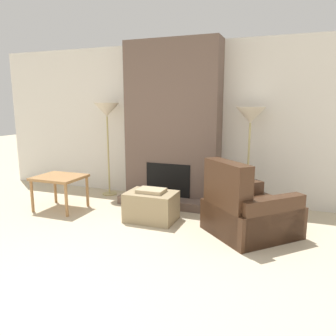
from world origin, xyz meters
TOP-DOWN VIEW (x-y plane):
  - ground_plane at (0.00, 0.00)m, footprint 24.00×24.00m
  - wall_back at (0.00, 3.38)m, footprint 7.15×0.06m
  - fireplace at (0.00, 3.12)m, footprint 1.55×0.76m
  - ottoman at (0.06, 2.08)m, footprint 0.68×0.49m
  - armchair at (1.37, 2.05)m, footprint 1.31×1.31m
  - side_table at (-1.46, 2.05)m, footprint 0.71×0.60m
  - floor_lamp_left at (-1.20, 3.07)m, footprint 0.44×0.44m
  - floor_lamp_right at (1.24, 3.07)m, footprint 0.44×0.44m

SIDE VIEW (x-z plane):
  - ground_plane at x=0.00m, z-range 0.00..0.00m
  - ottoman at x=0.06m, z-range -0.02..0.44m
  - armchair at x=1.37m, z-range -0.19..0.75m
  - side_table at x=-1.46m, z-range 0.20..0.72m
  - fireplace at x=0.00m, z-range -0.04..2.56m
  - wall_back at x=0.00m, z-range 0.00..2.60m
  - floor_lamp_right at x=1.24m, z-range 0.61..2.18m
  - floor_lamp_left at x=-1.20m, z-range 0.64..2.27m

